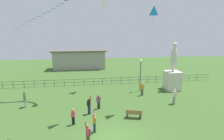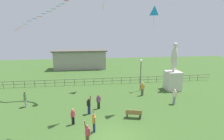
% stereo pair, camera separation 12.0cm
% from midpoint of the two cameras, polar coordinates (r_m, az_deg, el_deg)
% --- Properties ---
extents(ground_plane, '(80.00, 80.00, 0.00)m').
position_cam_midpoint_polar(ground_plane, '(14.24, 0.45, -21.36)').
color(ground_plane, '#3D6028').
extents(statue_monument, '(1.93, 1.93, 6.46)m').
position_cam_midpoint_polar(statue_monument, '(25.44, 18.86, -1.83)').
color(statue_monument, beige).
rests_on(statue_monument, ground_plane).
extents(lamppost, '(0.36, 0.36, 4.33)m').
position_cam_midpoint_polar(lamppost, '(23.50, 9.08, 0.65)').
color(lamppost, '#38383D').
rests_on(lamppost, ground_plane).
extents(park_bench, '(1.55, 0.77, 0.85)m').
position_cam_midpoint_polar(park_bench, '(16.91, 6.86, -13.79)').
color(park_bench, olive).
rests_on(park_bench, ground_plane).
extents(person_0, '(0.46, 0.29, 1.56)m').
position_cam_midpoint_polar(person_0, '(18.53, -4.54, -9.84)').
color(person_0, black).
rests_on(person_0, ground_plane).
extents(person_1, '(0.52, 0.32, 1.73)m').
position_cam_midpoint_polar(person_1, '(22.38, 9.58, -5.72)').
color(person_1, '#3F4C47').
rests_on(person_1, ground_plane).
extents(person_2, '(0.44, 0.38, 1.86)m').
position_cam_midpoint_polar(person_2, '(13.23, -8.05, -19.60)').
color(person_2, brown).
rests_on(person_2, ground_plane).
extents(person_3, '(0.32, 0.46, 1.74)m').
position_cam_midpoint_polar(person_3, '(20.74, 19.34, -7.75)').
color(person_3, '#99999E').
rests_on(person_3, ground_plane).
extents(person_4, '(0.39, 0.29, 1.50)m').
position_cam_midpoint_polar(person_4, '(15.94, -12.69, -14.16)').
color(person_4, black).
rests_on(person_4, ground_plane).
extents(person_5, '(0.32, 0.52, 1.72)m').
position_cam_midpoint_polar(person_5, '(20.93, -26.46, -8.22)').
color(person_5, '#99999E').
rests_on(person_5, ground_plane).
extents(person_6, '(0.45, 0.39, 1.92)m').
position_cam_midpoint_polar(person_6, '(17.50, -7.64, -11.07)').
color(person_6, navy).
rests_on(person_6, ground_plane).
extents(person_7, '(0.29, 0.51, 1.87)m').
position_cam_midpoint_polar(person_7, '(14.61, -5.95, -16.17)').
color(person_7, navy).
rests_on(person_7, ground_plane).
extents(kite_6, '(1.00, 0.78, 2.81)m').
position_cam_midpoint_polar(kite_6, '(27.25, 13.28, 17.99)').
color(kite_6, '#198CD1').
extents(waterfront_railing, '(36.03, 0.06, 0.95)m').
position_cam_midpoint_polar(waterfront_railing, '(26.75, -4.70, -3.37)').
color(waterfront_railing, '#4C4742').
rests_on(waterfront_railing, ground_plane).
extents(pavilion_building, '(11.23, 3.99, 3.98)m').
position_cam_midpoint_polar(pavilion_building, '(38.19, -10.53, 3.41)').
color(pavilion_building, gray).
rests_on(pavilion_building, ground_plane).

